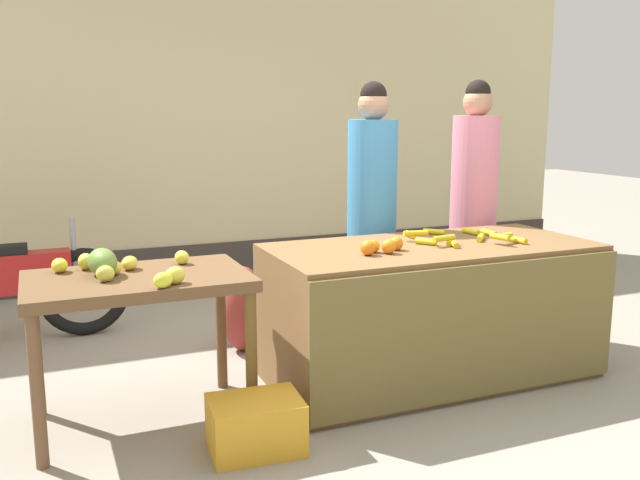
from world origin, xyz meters
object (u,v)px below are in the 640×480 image
at_px(vendor_woman_blue_shirt, 372,215).
at_px(produce_crate, 256,425).
at_px(vendor_woman_pink_shirt, 473,206).
at_px(parked_motorcycle, 11,288).
at_px(produce_sack, 243,309).

height_order(vendor_woman_blue_shirt, produce_crate, vendor_woman_blue_shirt).
xyz_separation_m(vendor_woman_pink_shirt, parked_motorcycle, (-3.17, 0.95, -0.53)).
height_order(vendor_woman_pink_shirt, produce_crate, vendor_woman_pink_shirt).
bearing_deg(produce_crate, vendor_woman_pink_shirt, 30.43).
relative_size(vendor_woman_blue_shirt, parked_motorcycle, 1.13).
xyz_separation_m(vendor_woman_blue_shirt, produce_crate, (-1.24, -1.22, -0.79)).
relative_size(produce_crate, produce_sack, 0.75).
relative_size(vendor_woman_pink_shirt, produce_crate, 4.18).
bearing_deg(produce_sack, vendor_woman_pink_shirt, -6.03).
distance_m(vendor_woman_pink_shirt, parked_motorcycle, 3.35).
distance_m(vendor_woman_pink_shirt, produce_crate, 2.53).
relative_size(parked_motorcycle, produce_sack, 2.72).
bearing_deg(produce_crate, vendor_woman_blue_shirt, 44.66).
bearing_deg(vendor_woman_blue_shirt, produce_sack, 168.80).
relative_size(vendor_woman_blue_shirt, vendor_woman_pink_shirt, 0.99).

